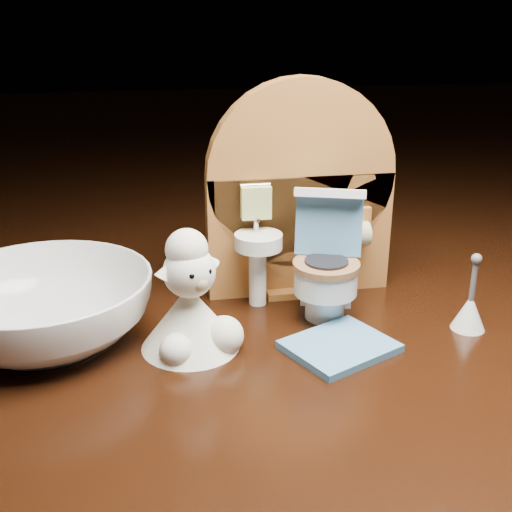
# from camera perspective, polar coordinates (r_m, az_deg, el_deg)

# --- Properties ---
(backdrop_panel) EXTENTS (0.13, 0.05, 0.15)m
(backdrop_panel) POSITION_cam_1_polar(r_m,az_deg,el_deg) (0.44, 3.86, 4.76)
(backdrop_panel) COLOR #A5632A
(backdrop_panel) RESTS_ON ground
(toy_toilet) EXTENTS (0.05, 0.06, 0.09)m
(toy_toilet) POSITION_cam_1_polar(r_m,az_deg,el_deg) (0.42, 6.32, -1.14)
(toy_toilet) COLOR white
(toy_toilet) RESTS_ON ground
(bath_mat) EXTENTS (0.07, 0.07, 0.00)m
(bath_mat) POSITION_cam_1_polar(r_m,az_deg,el_deg) (0.39, 7.43, -7.97)
(bath_mat) COLOR teal
(bath_mat) RESTS_ON ground
(toilet_brush) EXTENTS (0.02, 0.02, 0.05)m
(toilet_brush) POSITION_cam_1_polar(r_m,az_deg,el_deg) (0.43, 18.46, -4.53)
(toilet_brush) COLOR white
(toilet_brush) RESTS_ON ground
(plush_lamb) EXTENTS (0.06, 0.06, 0.08)m
(plush_lamb) POSITION_cam_1_polar(r_m,az_deg,el_deg) (0.38, -5.78, -4.59)
(plush_lamb) COLOR #EFEACF
(plush_lamb) RESTS_ON ground
(ceramic_bowl) EXTENTS (0.17, 0.17, 0.04)m
(ceramic_bowl) POSITION_cam_1_polar(r_m,az_deg,el_deg) (0.41, -18.28, -4.48)
(ceramic_bowl) COLOR white
(ceramic_bowl) RESTS_ON ground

